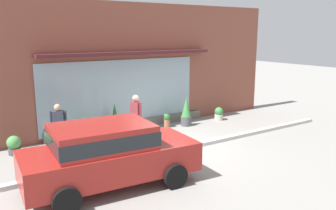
# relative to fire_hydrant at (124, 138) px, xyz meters

# --- Properties ---
(ground_plane) EXTENTS (60.00, 60.00, 0.00)m
(ground_plane) POSITION_rel_fire_hydrant_xyz_m (1.38, -0.82, -0.43)
(ground_plane) COLOR gray
(curb_strip) EXTENTS (14.00, 0.24, 0.12)m
(curb_strip) POSITION_rel_fire_hydrant_xyz_m (1.38, -1.02, -0.37)
(curb_strip) COLOR #B2B2AD
(curb_strip) RESTS_ON ground_plane
(storefront) EXTENTS (14.00, 0.81, 4.90)m
(storefront) POSITION_rel_fire_hydrant_xyz_m (1.38, 2.36, 1.97)
(storefront) COLOR brown
(storefront) RESTS_ON ground_plane
(fire_hydrant) EXTENTS (0.40, 0.37, 0.85)m
(fire_hydrant) POSITION_rel_fire_hydrant_xyz_m (0.00, 0.00, 0.00)
(fire_hydrant) COLOR #4C8C47
(fire_hydrant) RESTS_ON ground_plane
(pedestrian_with_handbag) EXTENTS (0.36, 0.60, 1.72)m
(pedestrian_with_handbag) POSITION_rel_fire_hydrant_xyz_m (0.64, 0.36, 0.57)
(pedestrian_with_handbag) COLOR #232328
(pedestrian_with_handbag) RESTS_ON ground_plane
(pedestrian_passerby) EXTENTS (0.48, 0.33, 1.62)m
(pedestrian_passerby) POSITION_rel_fire_hydrant_xyz_m (-1.84, 0.78, 0.52)
(pedestrian_passerby) COLOR #8E333D
(pedestrian_passerby) RESTS_ON ground_plane
(parked_car_red) EXTENTS (4.37, 2.22, 1.61)m
(parked_car_red) POSITION_rel_fire_hydrant_xyz_m (-1.53, -2.25, 0.48)
(parked_car_red) COLOR maroon
(parked_car_red) RESTS_ON ground_plane
(potted_plant_doorstep) EXTENTS (0.37, 0.37, 0.57)m
(potted_plant_doorstep) POSITION_rel_fire_hydrant_xyz_m (5.26, 1.32, -0.14)
(potted_plant_doorstep) COLOR #B7B2A3
(potted_plant_doorstep) RESTS_ON ground_plane
(potted_plant_window_left) EXTENTS (0.32, 0.32, 1.22)m
(potted_plant_window_left) POSITION_rel_fire_hydrant_xyz_m (0.50, 1.74, 0.15)
(potted_plant_window_left) COLOR #33473D
(potted_plant_window_left) RESTS_ON ground_plane
(potted_plant_trailing_edge) EXTENTS (0.43, 0.43, 0.61)m
(potted_plant_trailing_edge) POSITION_rel_fire_hydrant_xyz_m (-3.06, 1.52, -0.11)
(potted_plant_trailing_edge) COLOR #4C4C51
(potted_plant_trailing_edge) RESTS_ON ground_plane
(potted_plant_window_center) EXTENTS (0.44, 0.44, 1.19)m
(potted_plant_window_center) POSITION_rel_fire_hydrant_xyz_m (3.51, 1.36, 0.14)
(potted_plant_window_center) COLOR #4C4C51
(potted_plant_window_center) RESTS_ON ground_plane
(potted_plant_window_right) EXTENTS (0.49, 0.49, 0.71)m
(potted_plant_window_right) POSITION_rel_fire_hydrant_xyz_m (-0.81, 1.70, -0.06)
(potted_plant_window_right) COLOR #4C4C51
(potted_plant_window_right) RESTS_ON ground_plane
(potted_plant_near_hydrant) EXTENTS (0.27, 0.27, 0.56)m
(potted_plant_near_hydrant) POSITION_rel_fire_hydrant_xyz_m (2.71, 1.58, -0.13)
(potted_plant_near_hydrant) COLOR #9E6042
(potted_plant_near_hydrant) RESTS_ON ground_plane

